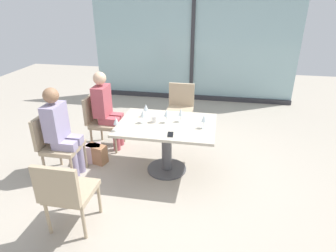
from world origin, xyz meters
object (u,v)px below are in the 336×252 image
at_px(chair_side_end, 56,142).
at_px(chair_near_window, 180,106).
at_px(person_far_left, 106,107).
at_px(wine_glass_4, 143,114).
at_px(wine_glass_5, 166,113).
at_px(wine_glass_0, 181,113).
at_px(handbag_1, 65,182).
at_px(coffee_cup, 154,119).
at_px(handbag_2, 97,154).
at_px(handbag_0, 91,153).
at_px(wine_glass_3, 116,121).
at_px(cell_phone_on_table, 170,134).
at_px(wine_glass_2, 146,108).
at_px(chair_front_left, 66,191).
at_px(dining_table_main, 167,135).
at_px(chair_far_left, 101,118).
at_px(person_side_end, 61,129).
at_px(wine_glass_1, 204,119).

bearing_deg(chair_side_end, chair_near_window, 48.72).
bearing_deg(person_far_left, wine_glass_4, -36.24).
distance_m(chair_near_window, wine_glass_5, 1.33).
distance_m(wine_glass_0, handbag_1, 1.75).
height_order(coffee_cup, handbag_2, coffee_cup).
bearing_deg(wine_glass_4, handbag_0, 177.39).
distance_m(chair_near_window, wine_glass_3, 1.79).
distance_m(cell_phone_on_table, handbag_2, 1.36).
bearing_deg(wine_glass_2, chair_front_left, -106.58).
distance_m(coffee_cup, handbag_1, 1.41).
bearing_deg(dining_table_main, handbag_1, -148.28).
distance_m(wine_glass_4, handbag_1, 1.33).
bearing_deg(wine_glass_4, person_far_left, 143.76).
height_order(wine_glass_2, wine_glass_4, same).
bearing_deg(dining_table_main, wine_glass_5, 103.69).
bearing_deg(dining_table_main, cell_phone_on_table, -71.55).
xyz_separation_m(chair_far_left, wine_glass_0, (1.35, -0.42, 0.37)).
xyz_separation_m(coffee_cup, handbag_0, (-0.99, -0.01, -0.64)).
distance_m(wine_glass_0, wine_glass_2, 0.52).
bearing_deg(person_side_end, person_far_left, 71.75).
bearing_deg(handbag_0, wine_glass_3, -47.16).
height_order(chair_side_end, person_side_end, person_side_end).
height_order(wine_glass_2, handbag_2, wine_glass_2).
bearing_deg(chair_side_end, wine_glass_2, 26.15).
bearing_deg(chair_near_window, handbag_2, -129.28).
height_order(wine_glass_2, cell_phone_on_table, wine_glass_2).
bearing_deg(wine_glass_0, wine_glass_5, -161.11).
distance_m(chair_front_left, handbag_2, 1.41).
bearing_deg(wine_glass_2, wine_glass_5, -26.46).
distance_m(person_far_left, handbag_0, 0.76).
distance_m(chair_far_left, person_far_left, 0.23).
bearing_deg(wine_glass_5, handbag_1, -146.58).
relative_size(wine_glass_3, cell_phone_on_table, 1.28).
bearing_deg(wine_glass_0, handbag_2, -175.68).
xyz_separation_m(chair_side_end, wine_glass_5, (1.46, 0.39, 0.37)).
bearing_deg(chair_side_end, wine_glass_4, 15.73).
distance_m(dining_table_main, coffee_cup, 0.28).
bearing_deg(wine_glass_1, chair_far_left, 161.24).
distance_m(wine_glass_5, handbag_0, 1.36).
height_order(wine_glass_2, handbag_0, wine_glass_2).
bearing_deg(chair_near_window, chair_side_end, -131.28).
relative_size(chair_front_left, wine_glass_4, 4.70).
bearing_deg(handbag_2, handbag_0, -165.76).
bearing_deg(dining_table_main, person_side_end, -165.57).
relative_size(chair_side_end, wine_glass_0, 4.70).
bearing_deg(handbag_1, person_side_end, 122.39).
height_order(dining_table_main, wine_glass_0, wine_glass_0).
xyz_separation_m(wine_glass_2, coffee_cup, (0.16, -0.18, -0.09)).
relative_size(dining_table_main, wine_glass_1, 7.08).
bearing_deg(person_side_end, chair_near_window, 50.90).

